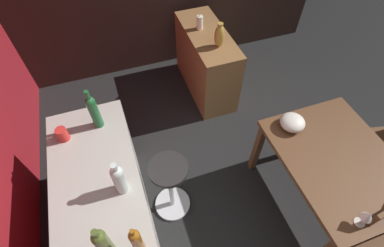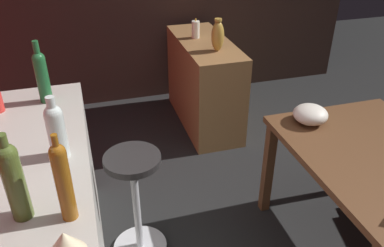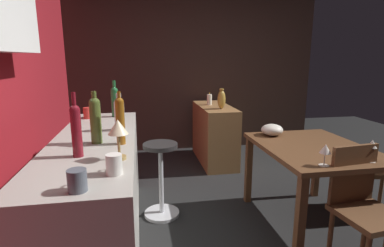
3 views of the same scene
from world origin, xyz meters
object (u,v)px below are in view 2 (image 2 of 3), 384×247
wine_bottle_olive (13,179)px  wine_bottle_green (42,75)px  dining_table (378,168)px  pillar_candle_tall (196,29)px  sideboard_cabinet (204,83)px  vase_brass (218,36)px  bar_stool (136,203)px  wine_bottle_clear (56,129)px  fruit_bowl (310,114)px  wine_bottle_amber (63,180)px

wine_bottle_olive → wine_bottle_green: size_ratio=0.99×
dining_table → pillar_candle_tall: 2.01m
sideboard_cabinet → pillar_candle_tall: 0.50m
vase_brass → wine_bottle_olive: bearing=140.9°
wine_bottle_olive → vase_brass: wine_bottle_olive is taller
pillar_candle_tall → vase_brass: size_ratio=0.66×
bar_stool → wine_bottle_olive: (-0.53, 0.48, 0.70)m
dining_table → wine_bottle_olive: size_ratio=3.08×
bar_stool → wine_bottle_clear: 0.76m
bar_stool → fruit_bowl: 1.18m
wine_bottle_amber → pillar_candle_tall: bearing=-28.1°
dining_table → sideboard_cabinet: bearing=13.0°
pillar_candle_tall → vase_brass: vase_brass is taller
wine_bottle_green → vase_brass: wine_bottle_green is taller
wine_bottle_green → pillar_candle_tall: size_ratio=2.06×
fruit_bowl → wine_bottle_green: size_ratio=0.57×
dining_table → wine_bottle_green: wine_bottle_green is taller
fruit_bowl → pillar_candle_tall: (1.52, 0.27, 0.10)m
bar_stool → fruit_bowl: fruit_bowl is taller
pillar_candle_tall → vase_brass: bearing=-168.5°
wine_bottle_olive → pillar_candle_tall: wine_bottle_olive is taller
dining_table → fruit_bowl: bearing=25.8°
wine_bottle_olive → wine_bottle_green: 0.98m
wine_bottle_olive → vase_brass: size_ratio=1.36×
bar_stool → pillar_candle_tall: 1.83m
bar_stool → fruit_bowl: bearing=-88.6°
vase_brass → dining_table: bearing=-165.7°
wine_bottle_green → bar_stool: bearing=-136.7°
wine_bottle_amber → wine_bottle_clear: bearing=4.2°
fruit_bowl → wine_bottle_amber: (-0.61, 1.42, 0.28)m
wine_bottle_clear → wine_bottle_olive: bearing=159.4°
wine_bottle_clear → wine_bottle_green: 0.61m
wine_bottle_olive → fruit_bowl: bearing=-70.6°
sideboard_cabinet → fruit_bowl: fruit_bowl is taller
wine_bottle_clear → wine_bottle_green: size_ratio=0.84×
wine_bottle_clear → wine_bottle_green: bearing=7.3°
sideboard_cabinet → pillar_candle_tall: pillar_candle_tall is taller
dining_table → fruit_bowl: (0.41, 0.20, 0.15)m
fruit_bowl → pillar_candle_tall: pillar_candle_tall is taller
dining_table → wine_bottle_green: bearing=64.3°
wine_bottle_amber → wine_bottle_green: bearing=6.0°
wine_bottle_olive → wine_bottle_green: wine_bottle_green is taller
fruit_bowl → wine_bottle_amber: 1.57m
sideboard_cabinet → wine_bottle_amber: bearing=149.5°
wine_bottle_clear → pillar_candle_tall: size_ratio=1.72×
fruit_bowl → vase_brass: 1.18m
wine_bottle_green → wine_bottle_amber: bearing=-174.0°
wine_bottle_amber → pillar_candle_tall: (2.14, -1.14, -0.18)m
wine_bottle_olive → dining_table: bearing=-85.4°
wine_bottle_amber → fruit_bowl: bearing=-66.6°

